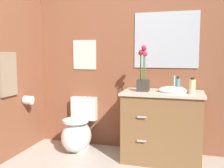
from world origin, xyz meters
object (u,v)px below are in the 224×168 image
at_px(soap_bottle, 178,85).
at_px(wall_mirror, 166,40).
at_px(flower_vase, 143,77).
at_px(lotion_bottle, 192,86).
at_px(toilet_paper_roll, 28,100).
at_px(wall_poster, 85,55).
at_px(vanity_cabinet, 162,125).
at_px(hanging_towel, 8,74).
at_px(toilet, 78,132).

height_order(soap_bottle, wall_mirror, wall_mirror).
height_order(flower_vase, lotion_bottle, flower_vase).
xyz_separation_m(soap_bottle, toilet_paper_roll, (-1.88, -0.15, -0.24)).
bearing_deg(wall_poster, toilet_paper_roll, -142.47).
height_order(vanity_cabinet, flower_vase, flower_vase).
relative_size(vanity_cabinet, hanging_towel, 1.95).
distance_m(vanity_cabinet, lotion_bottle, 0.59).
distance_m(lotion_bottle, wall_mirror, 0.73).
relative_size(vanity_cabinet, toilet_paper_roll, 9.22).
height_order(toilet, toilet_paper_roll, toilet_paper_roll).
distance_m(soap_bottle, wall_poster, 1.36).
bearing_deg(toilet, hanging_towel, -143.00).
height_order(toilet, lotion_bottle, lotion_bottle).
bearing_deg(wall_mirror, soap_bottle, -62.08).
height_order(wall_poster, hanging_towel, wall_poster).
distance_m(hanging_towel, toilet_paper_roll, 0.47).
xyz_separation_m(vanity_cabinet, lotion_bottle, (0.32, -0.08, 0.49)).
relative_size(soap_bottle, toilet_paper_roll, 1.69).
distance_m(flower_vase, toilet_paper_roll, 1.52).
relative_size(toilet, wall_mirror, 0.86).
bearing_deg(hanging_towel, vanity_cabinet, 14.91).
xyz_separation_m(flower_vase, wall_poster, (-0.87, 0.32, 0.26)).
height_order(toilet, wall_mirror, wall_mirror).
bearing_deg(wall_mirror, flower_vase, -126.22).
distance_m(toilet, lotion_bottle, 1.59).
xyz_separation_m(flower_vase, soap_bottle, (0.40, -0.00, -0.09)).
bearing_deg(flower_vase, wall_mirror, 53.78).
relative_size(soap_bottle, wall_mirror, 0.23).
height_order(toilet, wall_poster, wall_poster).
bearing_deg(toilet_paper_roll, vanity_cabinet, 5.68).
bearing_deg(wall_mirror, lotion_bottle, -48.49).
relative_size(vanity_cabinet, wall_mirror, 1.27).
relative_size(toilet, soap_bottle, 3.72).
height_order(soap_bottle, hanging_towel, hanging_towel).
bearing_deg(wall_mirror, toilet_paper_roll, -164.80).
xyz_separation_m(toilet, soap_bottle, (1.27, -0.05, 0.68)).
relative_size(toilet, toilet_paper_roll, 6.27).
bearing_deg(vanity_cabinet, toilet_paper_roll, -174.32).
bearing_deg(hanging_towel, toilet, 37.00).
height_order(toilet, soap_bottle, soap_bottle).
distance_m(toilet, toilet_paper_roll, 0.77).
bearing_deg(lotion_bottle, wall_poster, 165.51).
bearing_deg(toilet_paper_roll, flower_vase, 5.71).
bearing_deg(vanity_cabinet, hanging_towel, -165.09).
bearing_deg(soap_bottle, vanity_cabinet, 171.97).
height_order(lotion_bottle, wall_poster, wall_poster).
height_order(soap_bottle, lotion_bottle, soap_bottle).
bearing_deg(flower_vase, toilet_paper_roll, -174.29).
distance_m(wall_poster, toilet_paper_roll, 0.96).
distance_m(toilet, soap_bottle, 1.44).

